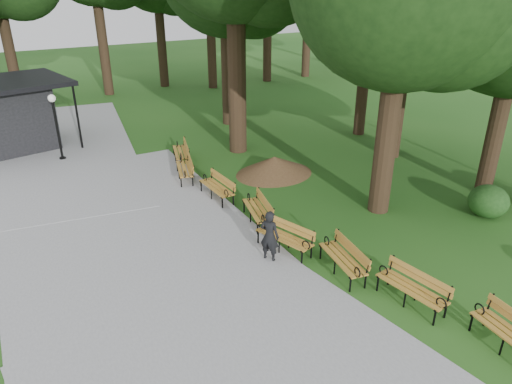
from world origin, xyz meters
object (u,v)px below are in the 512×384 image
bench_4 (257,210)px  bench_5 (217,188)px  kiosk (1,116)px  bench_3 (284,238)px  lamp_post (54,113)px  person (270,236)px  dirt_mound (274,165)px  bench_2 (343,259)px  bench_7 (180,152)px  bench_1 (412,289)px  bench_6 (184,169)px  bench_0 (511,336)px

bench_4 → bench_5: size_ratio=1.00×
kiosk → bench_3: size_ratio=2.67×
bench_4 → lamp_post: bearing=-140.5°
person → dirt_mound: person is taller
bench_2 → bench_7: bearing=-166.3°
lamp_post → bench_4: (4.28, -9.42, -1.66)m
bench_3 → bench_5: bearing=164.7°
bench_1 → bench_7: bearing=178.7°
person → bench_2: 2.07m
kiosk → lamp_post: size_ratio=1.76×
bench_4 → bench_7: size_ratio=1.00×
bench_1 → bench_6: 10.21m
dirt_mound → bench_5: bearing=-163.5°
bench_2 → bench_7: size_ratio=1.00×
bench_3 → dirt_mound: bearing=133.3°
bench_4 → bench_3: bearing=7.7°
bench_0 → bench_7: same height
bench_5 → bench_6: size_ratio=1.00×
person → bench_3: size_ratio=0.81×
bench_5 → bench_6: (-0.26, 2.27, 0.00)m
bench_0 → bench_1: same height
person → bench_5: (0.57, 4.38, -0.33)m
bench_1 → bench_5: size_ratio=1.00×
kiosk → bench_5: size_ratio=2.67×
lamp_post → bench_7: 5.51m
bench_1 → bench_4: same height
bench_4 → dirt_mound: bearing=154.2°
dirt_mound → bench_1: size_ratio=1.43×
bench_1 → dirt_mound: bearing=162.8°
kiosk → bench_1: bearing=-77.2°
bench_4 → bench_0: bearing=26.2°
bench_5 → person: bearing=-8.4°
lamp_post → bench_6: (3.71, -4.86, -1.66)m
bench_2 → bench_3: (-0.70, 1.73, 0.00)m
bench_5 → bench_7: same height
bench_7 → kiosk: bearing=-115.4°
lamp_post → bench_3: (4.03, -11.33, -1.66)m
bench_0 → bench_2: 4.25m
kiosk → lamp_post: 3.39m
bench_0 → bench_5: bearing=-162.0°
bench_0 → bench_5: (-1.83, 10.05, 0.00)m
bench_0 → bench_6: size_ratio=1.00×
lamp_post → bench_1: bearing=-70.6°
bench_0 → person: bearing=-149.4°
kiosk → bench_6: size_ratio=2.67×
person → bench_6: (0.31, 6.65, -0.33)m
kiosk → bench_4: kiosk is taller
bench_0 → bench_7: (-1.46, 14.21, 0.00)m
lamp_post → bench_4: lamp_post is taller
kiosk → bench_3: 15.34m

